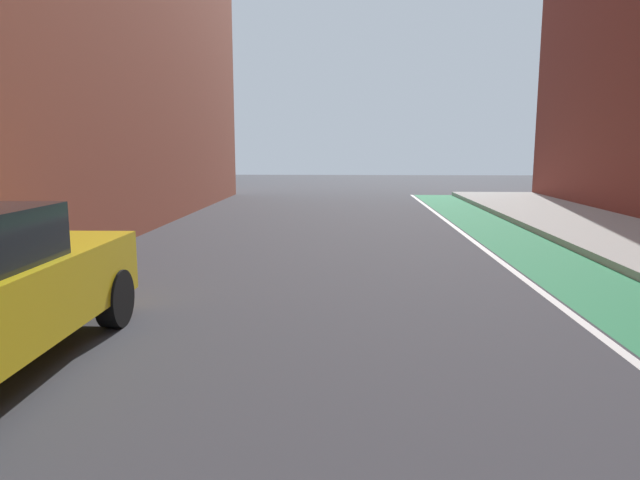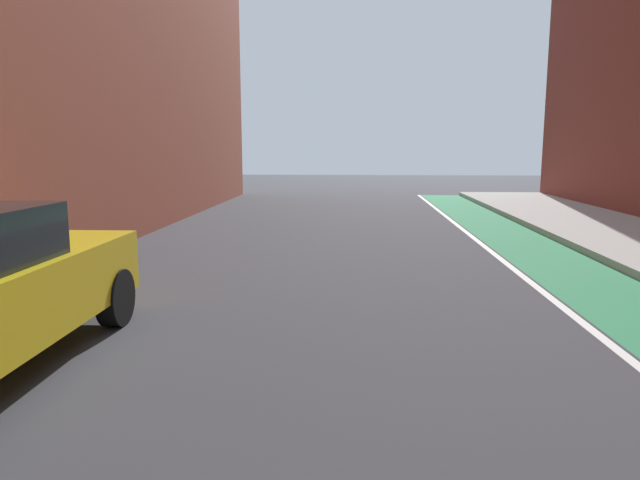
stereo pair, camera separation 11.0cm
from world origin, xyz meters
TOP-DOWN VIEW (x-y plane):
  - ground_plane at (0.00, 12.22)m, footprint 71.37×71.37m
  - bike_lane_paint at (3.68, 14.22)m, footprint 1.60×32.44m
  - lane_divider_stripe at (2.78, 14.22)m, footprint 0.12×32.44m

SIDE VIEW (x-z plane):
  - ground_plane at x=0.00m, z-range 0.00..0.00m
  - bike_lane_paint at x=3.68m, z-range 0.00..0.00m
  - lane_divider_stripe at x=2.78m, z-range 0.00..0.00m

